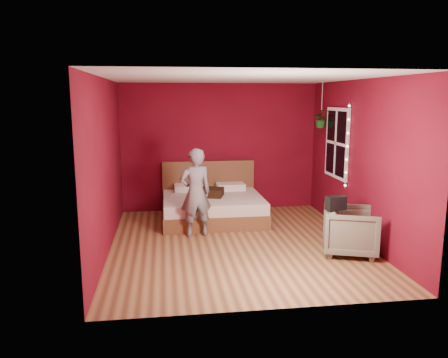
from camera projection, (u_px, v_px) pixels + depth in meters
The scene contains 10 objects.
floor at pixel (237, 243), 7.02m from camera, with size 4.50×4.50×0.00m, color #9C6C3E.
room_walls at pixel (238, 139), 6.71m from camera, with size 4.04×4.54×2.62m.
window at pixel (337, 143), 7.89m from camera, with size 0.05×0.97×1.27m.
fairy_lights at pixel (347, 146), 7.37m from camera, with size 0.04×0.04×1.45m.
bed at pixel (212, 205), 8.39m from camera, with size 1.89×1.60×1.04m.
person at pixel (196, 193), 7.29m from camera, with size 0.54×0.36×1.49m, color slate.
armchair at pixel (351, 231), 6.51m from camera, with size 0.75×0.77×0.71m, color #696953.
handbag at pixel (336, 203), 6.32m from camera, with size 0.29×0.14×0.20m, color black.
throw_pillow at pixel (212, 192), 8.25m from camera, with size 0.42×0.42×0.15m, color #321C10.
hanging_plant at pixel (321, 119), 8.38m from camera, with size 0.33×0.29×0.86m.
Camera 1 is at (-1.13, -6.62, 2.31)m, focal length 35.00 mm.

